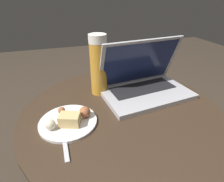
# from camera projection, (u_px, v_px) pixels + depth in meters

# --- Properties ---
(table) EXTENTS (0.72, 0.72, 0.55)m
(table) POSITION_uv_depth(u_px,v_px,m) (121.00, 140.00, 0.72)
(table) COLOR #515156
(table) RESTS_ON ground_plane
(laptop) EXTENTS (0.37, 0.25, 0.22)m
(laptop) POSITION_uv_depth(u_px,v_px,m) (144.00, 83.00, 0.72)
(laptop) COLOR #B2B2B7
(laptop) RESTS_ON table
(beer_glass) EXTENTS (0.07, 0.07, 0.24)m
(beer_glass) POSITION_uv_depth(u_px,v_px,m) (99.00, 65.00, 0.69)
(beer_glass) COLOR gold
(beer_glass) RESTS_ON table
(snack_plate) EXTENTS (0.19, 0.19, 0.05)m
(snack_plate) POSITION_uv_depth(u_px,v_px,m) (69.00, 120.00, 0.56)
(snack_plate) COLOR white
(snack_plate) RESTS_ON table
(fork) EXTENTS (0.02, 0.20, 0.00)m
(fork) POSITION_uv_depth(u_px,v_px,m) (63.00, 132.00, 0.53)
(fork) COLOR silver
(fork) RESTS_ON table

